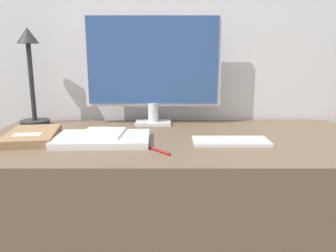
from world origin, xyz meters
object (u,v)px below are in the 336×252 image
(laptop, at_px, (104,139))
(ereader, at_px, (104,133))
(keyboard, at_px, (232,141))
(monitor, at_px, (154,64))
(desk_lamp, at_px, (32,70))
(notebook, at_px, (34,136))
(pen, at_px, (158,150))

(laptop, xyz_separation_m, ereader, (-0.00, 0.02, 0.02))
(keyboard, bearing_deg, monitor, 130.93)
(monitor, relative_size, ereader, 3.41)
(monitor, relative_size, laptop, 1.77)
(ereader, distance_m, desk_lamp, 0.50)
(laptop, height_order, notebook, notebook)
(monitor, height_order, notebook, monitor)
(notebook, bearing_deg, keyboard, -3.81)
(keyboard, distance_m, ereader, 0.46)
(keyboard, bearing_deg, pen, -159.33)
(monitor, xyz_separation_m, desk_lamp, (-0.53, -0.01, -0.02))
(desk_lamp, relative_size, notebook, 1.43)
(monitor, distance_m, keyboard, 0.51)
(monitor, relative_size, notebook, 2.03)
(keyboard, bearing_deg, laptop, 178.26)
(laptop, height_order, pen, laptop)
(laptop, height_order, ereader, ereader)
(monitor, bearing_deg, notebook, -146.65)
(notebook, bearing_deg, pen, -17.48)
(ereader, distance_m, pen, 0.24)
(keyboard, height_order, ereader, ereader)
(notebook, relative_size, pen, 2.73)
(monitor, distance_m, pen, 0.50)
(notebook, bearing_deg, ereader, -2.60)
(ereader, relative_size, pen, 1.63)
(keyboard, xyz_separation_m, notebook, (-0.72, 0.05, 0.01))
(laptop, bearing_deg, monitor, 62.43)
(keyboard, distance_m, laptop, 0.45)
(laptop, xyz_separation_m, notebook, (-0.26, 0.03, 0.00))
(laptop, bearing_deg, pen, -29.58)
(keyboard, height_order, desk_lamp, desk_lamp)
(desk_lamp, bearing_deg, monitor, 1.56)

